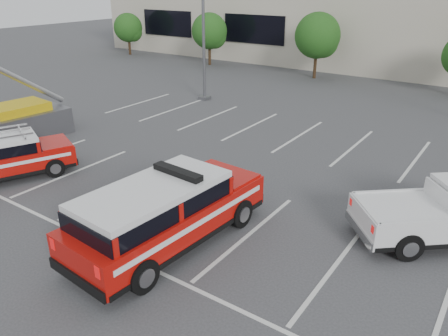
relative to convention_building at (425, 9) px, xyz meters
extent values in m
plane|color=#3A3A3D|center=(-0.18, -31.86, -4.72)|extent=(120.00, 120.00, 0.00)
cube|color=silver|center=(-0.18, -27.36, -4.71)|extent=(23.00, 15.00, 0.01)
cube|color=beige|center=(-0.18, 0.14, -0.72)|extent=(60.00, 15.00, 8.00)
cylinder|color=#3F2B19|center=(-25.18, -9.86, -3.96)|extent=(0.24, 0.24, 1.51)
sphere|color=#174111|center=(-25.18, -9.86, -2.11)|extent=(2.77, 2.77, 2.77)
sphere|color=#174111|center=(-24.78, -9.66, -2.53)|extent=(1.85, 1.85, 1.85)
cylinder|color=#3F2B19|center=(-15.18, -9.86, -3.88)|extent=(0.24, 0.24, 1.67)
sphere|color=#174111|center=(-15.18, -9.86, -1.84)|extent=(3.07, 3.07, 3.07)
sphere|color=#174111|center=(-14.78, -9.66, -2.30)|extent=(2.05, 2.05, 2.05)
cylinder|color=#3F2B19|center=(-5.18, -9.86, -3.80)|extent=(0.24, 0.24, 1.84)
sphere|color=#174111|center=(-5.18, -9.86, -1.56)|extent=(3.37, 3.37, 3.37)
sphere|color=#174111|center=(-4.78, -9.66, -2.07)|extent=(2.24, 2.24, 2.24)
cube|color=#59595E|center=(-8.18, -19.86, -4.62)|extent=(0.60, 0.60, 0.20)
cylinder|color=#59595E|center=(-8.18, -19.86, 0.28)|extent=(0.18, 0.18, 10.00)
cube|color=#AC0D08|center=(0.85, -33.44, -3.87)|extent=(2.67, 6.29, 0.94)
cube|color=black|center=(0.81, -33.99, -3.16)|extent=(2.36, 4.49, 0.49)
cube|color=silver|center=(0.81, -33.99, -2.82)|extent=(2.31, 4.40, 0.18)
cube|color=black|center=(0.88, -33.04, -2.64)|extent=(1.67, 0.43, 0.17)
cube|color=#AC0D08|center=(-7.18, -33.55, -4.02)|extent=(3.52, 5.01, 0.77)
cube|color=#59595E|center=(-11.07, -30.57, -4.10)|extent=(2.89, 4.30, 1.24)
cube|color=#C8A40B|center=(-11.07, -30.57, -3.31)|extent=(2.05, 2.66, 0.45)
cylinder|color=#A5A5A8|center=(-11.01, -29.89, -2.23)|extent=(0.61, 3.31, 2.43)
camera|label=1|loc=(8.27, -41.42, 2.30)|focal=35.00mm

